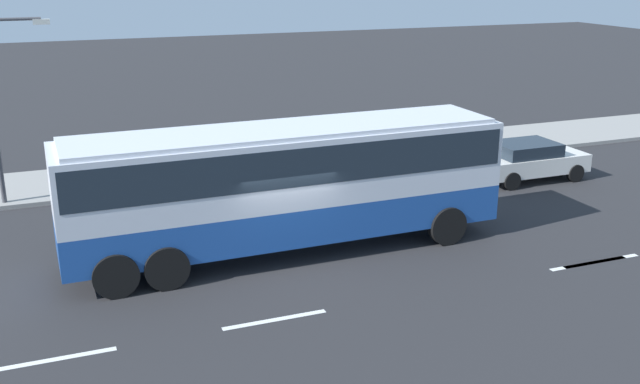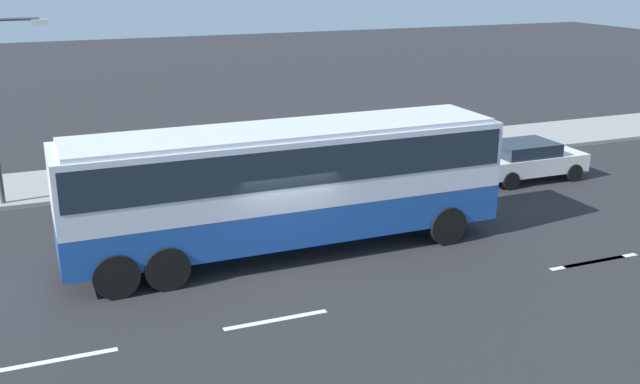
{
  "view_description": "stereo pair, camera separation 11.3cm",
  "coord_description": "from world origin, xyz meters",
  "px_view_note": "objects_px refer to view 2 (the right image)",
  "views": [
    {
      "loc": [
        -5.63,
        -17.09,
        7.64
      ],
      "look_at": [
        1.21,
        0.38,
        1.66
      ],
      "focal_mm": 41.09,
      "sensor_mm": 36.0,
      "label": 1
    },
    {
      "loc": [
        -5.73,
        -17.05,
        7.64
      ],
      "look_at": [
        1.21,
        0.38,
        1.66
      ],
      "focal_mm": 41.09,
      "sensor_mm": 36.0,
      "label": 2
    }
  ],
  "objects_px": {
    "car_white_minivan": "(527,159)",
    "pedestrian_near_curb": "(375,131)",
    "coach_bus": "(287,176)",
    "pedestrian_at_crossing": "(113,161)"
  },
  "relations": [
    {
      "from": "pedestrian_near_curb",
      "to": "car_white_minivan",
      "type": "bearing_deg",
      "value": -32.84
    },
    {
      "from": "car_white_minivan",
      "to": "pedestrian_near_curb",
      "type": "bearing_deg",
      "value": 129.14
    },
    {
      "from": "car_white_minivan",
      "to": "pedestrian_at_crossing",
      "type": "bearing_deg",
      "value": 163.36
    },
    {
      "from": "coach_bus",
      "to": "pedestrian_at_crossing",
      "type": "bearing_deg",
      "value": 115.65
    },
    {
      "from": "car_white_minivan",
      "to": "coach_bus",
      "type": "bearing_deg",
      "value": -162.31
    },
    {
      "from": "car_white_minivan",
      "to": "pedestrian_near_curb",
      "type": "xyz_separation_m",
      "value": [
        -3.84,
        4.7,
        0.37
      ]
    },
    {
      "from": "coach_bus",
      "to": "car_white_minivan",
      "type": "height_order",
      "value": "coach_bus"
    },
    {
      "from": "coach_bus",
      "to": "pedestrian_at_crossing",
      "type": "relative_size",
      "value": 7.53
    },
    {
      "from": "coach_bus",
      "to": "car_white_minivan",
      "type": "distance_m",
      "value": 10.95
    },
    {
      "from": "car_white_minivan",
      "to": "pedestrian_near_curb",
      "type": "height_order",
      "value": "pedestrian_near_curb"
    }
  ]
}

